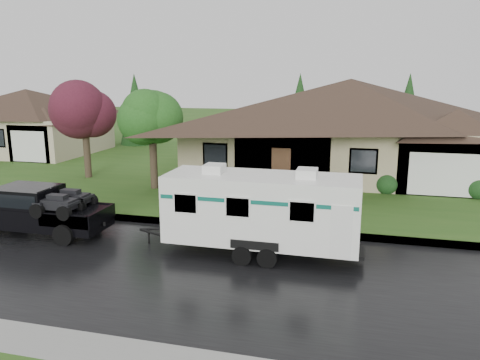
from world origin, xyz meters
name	(u,v)px	position (x,y,z in m)	size (l,w,h in m)	color
ground	(273,254)	(0.00, 0.00, 0.00)	(140.00, 140.00, 0.00)	#2C541A
road	(260,277)	(0.00, -2.00, 0.01)	(140.00, 8.00, 0.01)	black
curb	(283,231)	(0.00, 2.25, 0.07)	(140.00, 0.50, 0.15)	gray
lawn	(315,169)	(0.00, 15.00, 0.07)	(140.00, 26.00, 0.15)	#2C541A
house_main	(354,116)	(2.29, 13.84, 3.59)	(19.44, 10.80, 6.90)	tan
house_far	(29,116)	(-21.78, 15.85, 2.97)	(10.80, 8.64, 5.80)	tan
tree_left_green	(152,116)	(-7.65, 7.29, 3.89)	(3.26, 3.26, 5.39)	#382B1E
tree_red	(84,111)	(-12.52, 8.83, 3.94)	(3.31, 3.31, 5.47)	#382B1E
shrub_row	(344,180)	(2.00, 9.30, 0.65)	(13.60, 1.00, 1.00)	#143814
pickup_truck	(35,209)	(-9.16, -0.13, 0.97)	(5.45, 2.07, 1.82)	black
travel_trailer	(262,209)	(-0.36, -0.13, 1.60)	(6.72, 2.36, 3.01)	white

